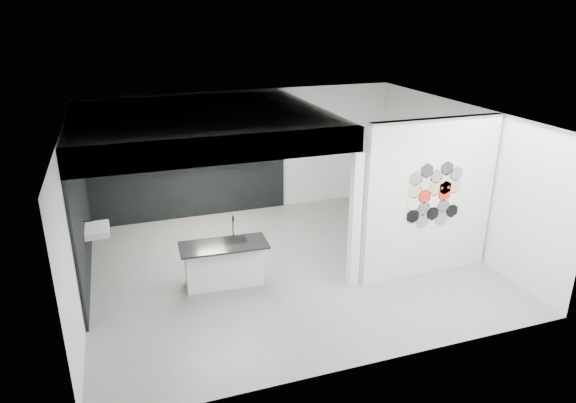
{
  "coord_description": "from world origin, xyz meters",
  "views": [
    {
      "loc": [
        -2.75,
        -8.0,
        4.47
      ],
      "look_at": [
        0.1,
        0.3,
        1.15
      ],
      "focal_mm": 32.0,
      "sensor_mm": 36.0,
      "label": 1
    }
  ],
  "objects_px": {
    "glass_bowl": "(253,154)",
    "utensil_cup": "(170,161)",
    "kettle": "(244,154)",
    "bottle_dark": "(190,159)",
    "glass_vase": "(253,153)",
    "partition_panel": "(430,199)",
    "wall_basin": "(97,230)",
    "kitchen_island": "(224,263)",
    "stockpot": "(129,163)"
  },
  "relations": [
    {
      "from": "glass_bowl",
      "to": "utensil_cup",
      "type": "relative_size",
      "value": 1.36
    },
    {
      "from": "kitchen_island",
      "to": "kettle",
      "type": "height_order",
      "value": "kettle"
    },
    {
      "from": "glass_bowl",
      "to": "wall_basin",
      "type": "bearing_deg",
      "value": -148.65
    },
    {
      "from": "kettle",
      "to": "partition_panel",
      "type": "bearing_deg",
      "value": -56.15
    },
    {
      "from": "bottle_dark",
      "to": "kitchen_island",
      "type": "bearing_deg",
      "value": -89.43
    },
    {
      "from": "partition_panel",
      "to": "glass_bowl",
      "type": "xyz_separation_m",
      "value": [
        -2.08,
        3.87,
        -0.03
      ]
    },
    {
      "from": "wall_basin",
      "to": "glass_vase",
      "type": "xyz_separation_m",
      "value": [
        3.39,
        2.07,
        0.54
      ]
    },
    {
      "from": "glass_bowl",
      "to": "glass_vase",
      "type": "relative_size",
      "value": 1.05
    },
    {
      "from": "wall_basin",
      "to": "glass_vase",
      "type": "height_order",
      "value": "glass_vase"
    },
    {
      "from": "wall_basin",
      "to": "bottle_dark",
      "type": "bearing_deg",
      "value": 46.47
    },
    {
      "from": "kettle",
      "to": "bottle_dark",
      "type": "relative_size",
      "value": 1.2
    },
    {
      "from": "stockpot",
      "to": "bottle_dark",
      "type": "xyz_separation_m",
      "value": [
        1.27,
        0.0,
        -0.03
      ]
    },
    {
      "from": "wall_basin",
      "to": "glass_vase",
      "type": "relative_size",
      "value": 4.19
    },
    {
      "from": "kitchen_island",
      "to": "stockpot",
      "type": "bearing_deg",
      "value": 115.65
    },
    {
      "from": "wall_basin",
      "to": "stockpot",
      "type": "relative_size",
      "value": 2.51
    },
    {
      "from": "stockpot",
      "to": "glass_bowl",
      "type": "bearing_deg",
      "value": 0.0
    },
    {
      "from": "glass_bowl",
      "to": "bottle_dark",
      "type": "relative_size",
      "value": 1.07
    },
    {
      "from": "partition_panel",
      "to": "wall_basin",
      "type": "xyz_separation_m",
      "value": [
        -5.46,
        1.8,
        -0.55
      ]
    },
    {
      "from": "kitchen_island",
      "to": "glass_vase",
      "type": "distance_m",
      "value": 3.57
    },
    {
      "from": "stockpot",
      "to": "glass_bowl",
      "type": "height_order",
      "value": "stockpot"
    },
    {
      "from": "partition_panel",
      "to": "utensil_cup",
      "type": "height_order",
      "value": "partition_panel"
    },
    {
      "from": "kettle",
      "to": "glass_vase",
      "type": "relative_size",
      "value": 1.19
    },
    {
      "from": "glass_vase",
      "to": "kettle",
      "type": "bearing_deg",
      "value": 180.0
    },
    {
      "from": "kettle",
      "to": "glass_bowl",
      "type": "bearing_deg",
      "value": 3.13
    },
    {
      "from": "glass_vase",
      "to": "bottle_dark",
      "type": "xyz_separation_m",
      "value": [
        -1.43,
        0.0,
        -0.0
      ]
    },
    {
      "from": "glass_bowl",
      "to": "glass_vase",
      "type": "bearing_deg",
      "value": 0.0
    },
    {
      "from": "partition_panel",
      "to": "bottle_dark",
      "type": "xyz_separation_m",
      "value": [
        -3.5,
        3.87,
        -0.01
      ]
    },
    {
      "from": "glass_bowl",
      "to": "kitchen_island",
      "type": "bearing_deg",
      "value": -114.09
    },
    {
      "from": "partition_panel",
      "to": "utensil_cup",
      "type": "bearing_deg",
      "value": 135.5
    },
    {
      "from": "stockpot",
      "to": "bottle_dark",
      "type": "bearing_deg",
      "value": 0.0
    },
    {
      "from": "stockpot",
      "to": "glass_vase",
      "type": "xyz_separation_m",
      "value": [
        2.7,
        0.0,
        -0.03
      ]
    },
    {
      "from": "glass_vase",
      "to": "bottle_dark",
      "type": "bearing_deg",
      "value": 180.0
    },
    {
      "from": "bottle_dark",
      "to": "glass_vase",
      "type": "bearing_deg",
      "value": 0.0
    },
    {
      "from": "kitchen_island",
      "to": "bottle_dark",
      "type": "distance_m",
      "value": 3.28
    },
    {
      "from": "kettle",
      "to": "bottle_dark",
      "type": "bearing_deg",
      "value": -176.87
    },
    {
      "from": "kitchen_island",
      "to": "stockpot",
      "type": "xyz_separation_m",
      "value": [
        -1.3,
        3.13,
        1.02
      ]
    },
    {
      "from": "wall_basin",
      "to": "kettle",
      "type": "height_order",
      "value": "kettle"
    },
    {
      "from": "kitchen_island",
      "to": "glass_bowl",
      "type": "xyz_separation_m",
      "value": [
        1.4,
        3.13,
        0.97
      ]
    },
    {
      "from": "kitchen_island",
      "to": "bottle_dark",
      "type": "relative_size",
      "value": 10.61
    },
    {
      "from": "wall_basin",
      "to": "kitchen_island",
      "type": "distance_m",
      "value": 2.3
    },
    {
      "from": "kitchen_island",
      "to": "partition_panel",
      "type": "bearing_deg",
      "value": -8.97
    },
    {
      "from": "stockpot",
      "to": "partition_panel",
      "type": "bearing_deg",
      "value": -38.99
    },
    {
      "from": "kitchen_island",
      "to": "bottle_dark",
      "type": "height_order",
      "value": "bottle_dark"
    },
    {
      "from": "kettle",
      "to": "wall_basin",
      "type": "bearing_deg",
      "value": -143.78
    },
    {
      "from": "wall_basin",
      "to": "kitchen_island",
      "type": "height_order",
      "value": "kitchen_island"
    },
    {
      "from": "partition_panel",
      "to": "utensil_cup",
      "type": "distance_m",
      "value": 5.51
    },
    {
      "from": "partition_panel",
      "to": "wall_basin",
      "type": "bearing_deg",
      "value": 161.77
    },
    {
      "from": "glass_bowl",
      "to": "utensil_cup",
      "type": "bearing_deg",
      "value": 180.0
    },
    {
      "from": "glass_bowl",
      "to": "bottle_dark",
      "type": "height_order",
      "value": "bottle_dark"
    },
    {
      "from": "partition_panel",
      "to": "stockpot",
      "type": "relative_size",
      "value": 11.73
    }
  ]
}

